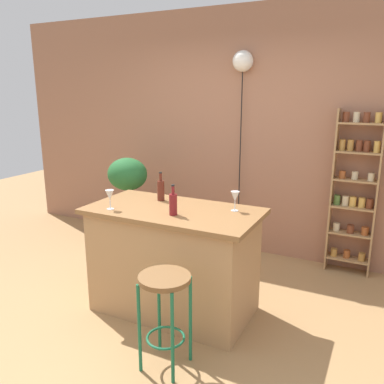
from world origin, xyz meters
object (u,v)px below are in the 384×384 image
(pendant_globe_light, at_px, (243,64))
(potted_plant, at_px, (128,181))
(wine_glass_left, at_px, (110,196))
(wine_glass_center, at_px, (235,197))
(plant_stool, at_px, (130,234))
(bottle_soda_blue, at_px, (173,204))
(bar_stool, at_px, (165,299))
(bottle_sauce_amber, at_px, (161,190))
(spice_shelf, at_px, (354,190))

(pendant_globe_light, bearing_deg, potted_plant, -153.38)
(wine_glass_left, height_order, wine_glass_center, same)
(plant_stool, bearing_deg, bottle_soda_blue, -41.76)
(bottle_soda_blue, distance_m, wine_glass_left, 0.55)
(bar_stool, height_order, bottle_sauce_amber, bottle_sauce_amber)
(bar_stool, relative_size, bottle_sauce_amber, 2.65)
(potted_plant, relative_size, bottle_sauce_amber, 2.80)
(wine_glass_center, bearing_deg, bottle_sauce_amber, 179.58)
(wine_glass_left, height_order, pendant_globe_light, pendant_globe_light)
(spice_shelf, height_order, wine_glass_center, spice_shelf)
(bar_stool, xyz_separation_m, wine_glass_left, (-0.78, 0.44, 0.53))
(bottle_soda_blue, bearing_deg, plant_stool, 138.24)
(bar_stool, xyz_separation_m, pendant_globe_light, (-0.29, 2.22, 1.65))
(bar_stool, xyz_separation_m, spice_shelf, (0.97, 2.18, 0.38))
(bottle_sauce_amber, xyz_separation_m, pendant_globe_light, (0.25, 1.36, 1.14))
(wine_glass_center, distance_m, pendant_globe_light, 1.82)
(bar_stool, height_order, spice_shelf, spice_shelf)
(spice_shelf, xyz_separation_m, pendant_globe_light, (-1.26, 0.04, 1.27))
(spice_shelf, height_order, potted_plant, spice_shelf)
(bar_stool, distance_m, potted_plant, 2.22)
(pendant_globe_light, bearing_deg, plant_stool, -153.38)
(wine_glass_left, bearing_deg, plant_stool, 119.79)
(bottle_sauce_amber, bearing_deg, spice_shelf, 41.06)
(plant_stool, height_order, wine_glass_left, wine_glass_left)
(spice_shelf, bearing_deg, wine_glass_center, -121.32)
(wine_glass_left, relative_size, pendant_globe_light, 0.07)
(plant_stool, xyz_separation_m, bottle_sauce_amber, (0.92, -0.77, 0.83))
(potted_plant, bearing_deg, wine_glass_left, -60.21)
(potted_plant, xyz_separation_m, bottle_soda_blue, (1.23, -1.10, 0.17))
(potted_plant, distance_m, wine_glass_center, 1.81)
(potted_plant, distance_m, bottle_sauce_amber, 1.21)
(bottle_sauce_amber, xyz_separation_m, wine_glass_left, (-0.23, -0.43, 0.02))
(potted_plant, relative_size, bottle_soda_blue, 2.96)
(spice_shelf, bearing_deg, bottle_soda_blue, -126.18)
(bar_stool, bearing_deg, spice_shelf, 66.03)
(wine_glass_left, bearing_deg, wine_glass_center, 24.04)
(bar_stool, distance_m, wine_glass_center, 1.02)
(plant_stool, height_order, wine_glass_center, wine_glass_center)
(spice_shelf, relative_size, plant_stool, 4.27)
(pendant_globe_light, bearing_deg, bottle_soda_blue, -88.06)
(plant_stool, xyz_separation_m, bottle_soda_blue, (1.23, -1.10, 0.82))
(spice_shelf, relative_size, potted_plant, 2.35)
(wine_glass_center, xyz_separation_m, pendant_globe_light, (-0.45, 1.36, 1.12))
(bar_stool, xyz_separation_m, plant_stool, (-1.46, 1.63, -0.32))
(bottle_soda_blue, xyz_separation_m, wine_glass_left, (-0.54, -0.10, 0.02))
(wine_glass_left, xyz_separation_m, wine_glass_center, (0.94, 0.42, 0.00))
(plant_stool, bearing_deg, wine_glass_left, -60.21)
(wine_glass_center, bearing_deg, pendant_globe_light, 108.46)
(bottle_sauce_amber, xyz_separation_m, wine_glass_center, (0.71, -0.01, 0.02))
(bottle_sauce_amber, distance_m, wine_glass_center, 0.71)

